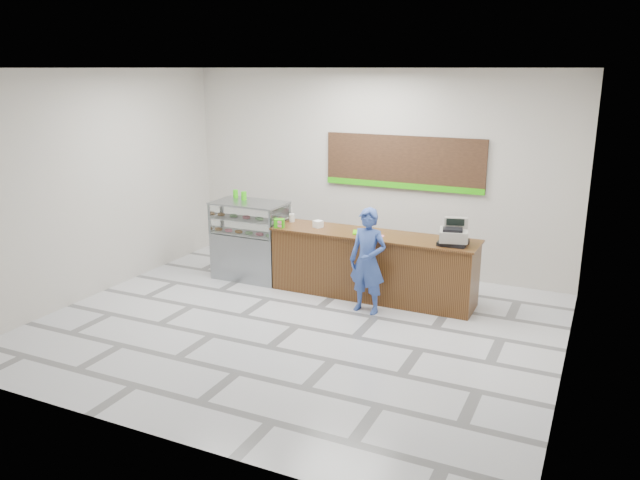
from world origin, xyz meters
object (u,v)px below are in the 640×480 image
at_px(sales_counter, 372,265).
at_px(serving_tray, 364,232).
at_px(customer, 368,261).
at_px(cash_register, 454,235).
at_px(display_case, 250,240).

xyz_separation_m(sales_counter, serving_tray, (-0.15, -0.01, 0.52)).
bearing_deg(sales_counter, customer, -76.33).
xyz_separation_m(cash_register, customer, (-1.11, -0.55, -0.39)).
distance_m(cash_register, customer, 1.30).
bearing_deg(serving_tray, cash_register, -21.73).
relative_size(sales_counter, display_case, 2.45).
bearing_deg(display_case, serving_tray, -0.15).
bearing_deg(cash_register, customer, -166.94).
distance_m(sales_counter, customer, 0.68).
bearing_deg(serving_tray, customer, -83.47).
bearing_deg(display_case, sales_counter, 0.01).
height_order(cash_register, customer, customer).
height_order(cash_register, serving_tray, cash_register).
relative_size(display_case, customer, 0.85).
bearing_deg(display_case, cash_register, -0.93).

